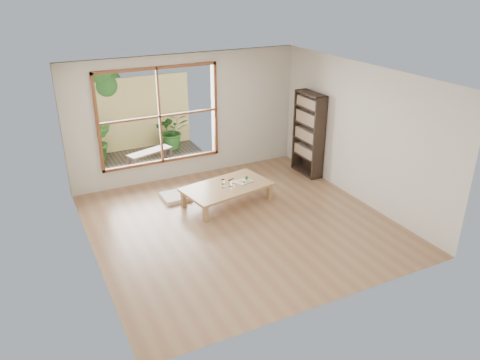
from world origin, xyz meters
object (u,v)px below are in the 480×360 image
Objects in this scene: bookshelf at (309,134)px; food_tray at (244,181)px; garden_bench at (150,153)px; low_table at (227,188)px.

bookshelf is 5.10× the size of food_tray.
bookshelf is 3.59m from garden_bench.
low_table is 2.61m from garden_bench.
garden_bench is at bearing 146.69° from bookshelf.
low_table is 0.39m from food_tray.
food_tray is at bearing -84.26° from garden_bench.
bookshelf reaches higher than garden_bench.
low_table is at bearing -92.02° from garden_bench.
garden_bench is (-0.76, 2.49, -0.02)m from low_table.
food_tray is (-1.82, -0.53, -0.51)m from bookshelf.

